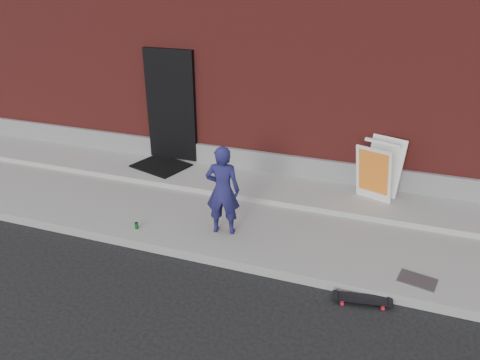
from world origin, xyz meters
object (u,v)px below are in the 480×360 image
at_px(child, 223,190).
at_px(skateboard, 362,299).
at_px(pizza_sign, 379,170).
at_px(soda_can, 137,226).

bearing_deg(child, skateboard, 149.25).
height_order(skateboard, pizza_sign, pizza_sign).
xyz_separation_m(pizza_sign, soda_can, (-3.51, -2.21, -0.57)).
distance_m(skateboard, pizza_sign, 2.75).
distance_m(child, pizza_sign, 2.84).
bearing_deg(soda_can, pizza_sign, 32.12).
distance_m(pizza_sign, soda_can, 4.19).
relative_size(skateboard, soda_can, 7.10).
xyz_separation_m(child, soda_can, (-1.34, -0.39, -0.67)).
bearing_deg(child, soda_can, 5.69).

